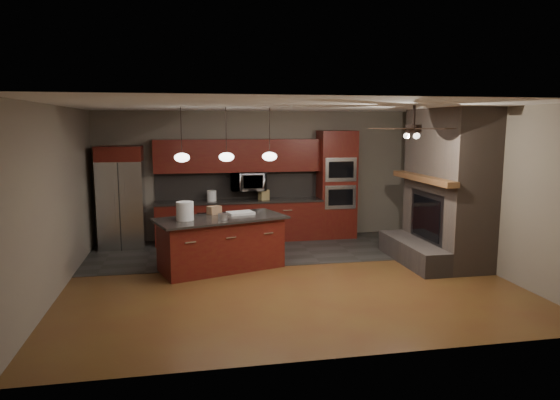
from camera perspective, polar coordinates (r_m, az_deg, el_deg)
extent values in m
plane|color=brown|center=(8.42, 0.67, -8.72)|extent=(7.00, 7.00, 0.00)
cube|color=white|center=(8.05, 0.71, 10.68)|extent=(7.00, 6.00, 0.02)
cube|color=#695D54|center=(11.05, -2.44, 2.84)|extent=(7.00, 0.02, 2.80)
cube|color=#695D54|center=(9.46, 21.95, 1.25)|extent=(0.02, 6.00, 2.80)
cube|color=#695D54|center=(8.17, -24.11, 0.06)|extent=(0.02, 6.00, 2.80)
cube|color=#2C2A28|center=(10.13, -1.38, -5.71)|extent=(7.00, 2.40, 0.01)
cube|color=brown|center=(9.59, 18.65, 1.51)|extent=(0.80, 2.00, 2.80)
cube|color=#4B423E|center=(9.51, 14.87, -5.75)|extent=(0.50, 2.00, 0.40)
cube|color=#2D2D30|center=(9.49, 16.49, -1.97)|extent=(0.05, 1.20, 0.95)
cube|color=black|center=(9.48, 16.35, -1.97)|extent=(0.02, 1.00, 0.75)
cube|color=brown|center=(9.34, 16.02, 2.38)|extent=(0.22, 2.10, 0.10)
cube|color=#541D0F|center=(10.84, -4.66, -2.48)|extent=(3.55, 0.60, 0.86)
cube|color=black|center=(10.76, -4.69, -0.13)|extent=(3.59, 0.64, 0.04)
cube|color=black|center=(10.99, -4.87, 1.74)|extent=(3.55, 0.03, 0.60)
cube|color=#541D0F|center=(10.78, -4.82, 5.07)|extent=(3.55, 0.35, 0.70)
cube|color=#541D0F|center=(11.16, 6.47, 1.77)|extent=(0.80, 0.60, 2.38)
cube|color=silver|center=(10.91, 6.92, 0.32)|extent=(0.70, 0.03, 0.52)
cube|color=black|center=(10.89, 6.95, 0.31)|extent=(0.55, 0.02, 0.35)
cube|color=silver|center=(10.84, 6.98, 3.47)|extent=(0.70, 0.03, 0.52)
cube|color=black|center=(10.82, 7.01, 3.46)|extent=(0.55, 0.02, 0.35)
imported|color=silver|center=(10.78, -3.68, 2.15)|extent=(0.73, 0.41, 0.50)
cube|color=silver|center=(10.70, -17.64, -0.50)|extent=(0.89, 0.72, 1.78)
cube|color=#2D2D30|center=(10.34, -17.87, -0.81)|extent=(0.02, 0.02, 1.76)
cube|color=silver|center=(10.33, -18.44, -0.54)|extent=(0.03, 0.03, 0.89)
cube|color=silver|center=(10.31, -17.34, -0.51)|extent=(0.03, 0.03, 0.89)
cube|color=#541D0F|center=(10.59, -17.90, 5.08)|extent=(0.89, 0.72, 0.30)
cube|color=#541D0F|center=(8.80, -6.72, -5.06)|extent=(2.22, 1.44, 0.88)
cube|color=black|center=(8.70, -6.78, -2.11)|extent=(2.41, 1.63, 0.04)
cylinder|color=silver|center=(8.51, -10.81, -1.24)|extent=(0.41, 0.41, 0.31)
cylinder|color=silver|center=(8.44, -6.57, -1.93)|extent=(0.21, 0.21, 0.11)
cube|color=silver|center=(8.96, -4.53, -1.49)|extent=(0.51, 0.41, 0.05)
cube|color=#8B6648|center=(9.02, -7.53, -1.15)|extent=(0.28, 0.26, 0.14)
cylinder|color=white|center=(10.70, -7.82, 0.49)|extent=(0.21, 0.21, 0.23)
cube|color=#99834F|center=(10.76, -1.87, 0.60)|extent=(0.24, 0.22, 0.22)
cylinder|color=black|center=(8.58, -11.23, 7.78)|extent=(0.01, 0.01, 0.78)
ellipsoid|color=white|center=(8.59, -11.14, 4.78)|extent=(0.26, 0.26, 0.16)
cylinder|color=black|center=(8.61, -6.18, 7.90)|extent=(0.01, 0.01, 0.78)
ellipsoid|color=white|center=(8.62, -6.14, 4.91)|extent=(0.26, 0.26, 0.16)
cylinder|color=black|center=(8.70, -1.21, 7.95)|extent=(0.01, 0.01, 0.78)
ellipsoid|color=white|center=(8.72, -1.20, 5.00)|extent=(0.26, 0.26, 0.16)
cylinder|color=black|center=(7.86, 15.07, 9.34)|extent=(0.04, 0.04, 0.30)
cylinder|color=black|center=(7.86, 15.01, 7.89)|extent=(0.24, 0.24, 0.12)
cube|color=#332113|center=(8.03, 17.48, 7.79)|extent=(0.60, 0.12, 0.01)
cube|color=#332113|center=(8.23, 14.65, 7.92)|extent=(0.30, 0.61, 0.01)
cube|color=#332113|center=(7.93, 12.29, 7.99)|extent=(0.56, 0.45, 0.01)
cube|color=#332113|center=(7.53, 13.63, 7.92)|extent=(0.56, 0.45, 0.01)
cube|color=#332113|center=(7.59, 17.02, 7.79)|extent=(0.30, 0.61, 0.01)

